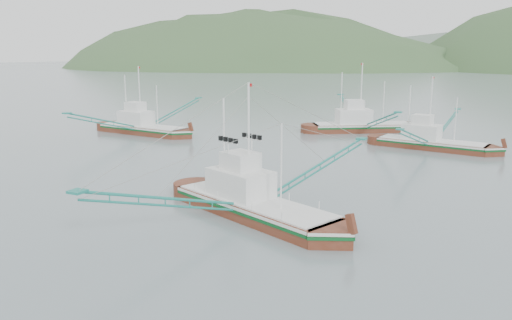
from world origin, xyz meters
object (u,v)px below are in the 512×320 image
at_px(bg_boat_far, 363,116).
at_px(bg_boat_left, 142,123).
at_px(bg_boat_right, 431,136).
at_px(main_boat, 252,188).

xyz_separation_m(bg_boat_far, bg_boat_left, (-28.89, -16.25, -0.81)).
xyz_separation_m(bg_boat_right, bg_boat_left, (-40.04, -6.05, -0.04)).
xyz_separation_m(main_boat, bg_boat_right, (8.26, 33.24, -0.54)).
bearing_deg(main_boat, bg_boat_far, 115.56).
relative_size(bg_boat_far, bg_boat_left, 0.96).
relative_size(bg_boat_right, bg_boat_left, 0.90).
bearing_deg(main_boat, bg_boat_right, 97.79).
distance_m(main_boat, bg_boat_far, 43.54).
height_order(bg_boat_far, bg_boat_left, bg_boat_far).
bearing_deg(bg_boat_left, bg_boat_right, 14.55).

